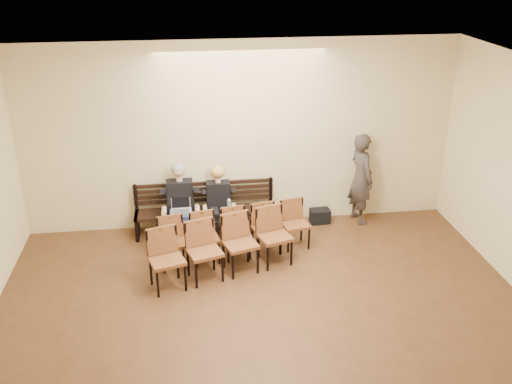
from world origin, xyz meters
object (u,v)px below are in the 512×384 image
seated_man (180,202)px  seated_woman (219,204)px  passerby (361,172)px  bench (206,221)px  laptop (181,213)px  chair_row_front (223,248)px  chair_row_back (236,234)px  water_bottle (229,212)px  bag (320,216)px

seated_man → seated_woman: size_ratio=1.15×
passerby → bench: bearing=78.0°
laptop → passerby: (3.43, 0.42, 0.44)m
passerby → chair_row_front: (-2.78, -1.64, -0.53)m
chair_row_front → chair_row_back: chair_row_front is taller
water_bottle → seated_man: bearing=164.1°
bag → passerby: 1.17m
water_bottle → bag: 1.91m
water_bottle → chair_row_front: 1.20m
seated_man → laptop: bearing=-88.5°
chair_row_front → chair_row_back: size_ratio=0.90×
laptop → chair_row_front: size_ratio=0.15×
seated_woman → chair_row_back: (0.23, -0.84, -0.19)m
passerby → laptop: bearing=83.1°
water_bottle → bag: bearing=14.5°
seated_man → water_bottle: size_ratio=5.88×
laptop → bag: laptop is taller
bench → chair_row_front: chair_row_front is taller
seated_man → chair_row_front: bearing=-65.4°
bench → laptop: size_ratio=7.47×
laptop → bag: bearing=-1.4°
seated_man → bench: bearing=15.1°
water_bottle → bench: bearing=138.8°
bag → bench: bearing=-177.4°
bag → water_bottle: bearing=-165.5°
bench → passerby: bearing=1.9°
bench → chair_row_front: 1.58m
seated_man → water_bottle: seated_man is taller
laptop → chair_row_back: chair_row_back is taller
bench → laptop: laptop is taller
bench → seated_woman: 0.48m
laptop → bag: 2.73m
bag → laptop: bearing=-171.0°
bench → seated_man: bearing=-164.9°
laptop → bag: size_ratio=0.94×
laptop → bag: (2.66, 0.42, -0.44)m
seated_man → water_bottle: (0.86, -0.25, -0.14)m
bag → chair_row_back: bearing=-148.6°
water_bottle → chair_row_back: chair_row_back is taller
seated_man → laptop: seated_man is taller
laptop → passerby: passerby is taller
chair_row_back → bag: bearing=20.9°
bench → passerby: size_ratio=1.27×
laptop → chair_row_back: bearing=-45.3°
bench → passerby: (2.99, 0.10, 0.80)m
laptop → water_bottle: laptop is taller
water_bottle → passerby: 2.65m
bag → chair_row_front: 2.62m
water_bottle → chair_row_back: size_ratio=0.09×
seated_woman → laptop: size_ratio=3.53×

